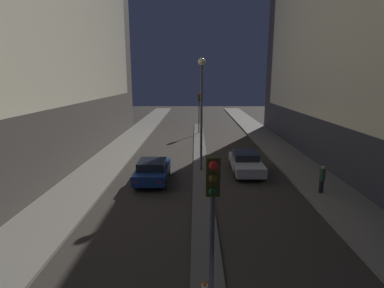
{
  "coord_description": "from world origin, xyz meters",
  "views": [
    {
      "loc": [
        -0.4,
        -3.64,
        6.37
      ],
      "look_at": [
        -0.71,
        23.01,
        0.5
      ],
      "focal_mm": 28.0,
      "sensor_mm": 36.0,
      "label": 1
    }
  ],
  "objects_px": {
    "street_lamp": "(201,97)",
    "car_left_lane": "(153,170)",
    "car_right_lane": "(246,162)",
    "traffic_light_mid": "(199,104)",
    "pedestrian_on_right_sidewalk": "(322,178)",
    "traffic_light_near": "(212,208)",
    "traffic_cone_far": "(205,288)"
  },
  "relations": [
    {
      "from": "traffic_cone_far",
      "to": "traffic_light_near",
      "type": "bearing_deg",
      "value": -84.39
    },
    {
      "from": "traffic_light_near",
      "to": "car_right_lane",
      "type": "xyz_separation_m",
      "value": [
        3.07,
        13.37,
        -2.72
      ]
    },
    {
      "from": "traffic_cone_far",
      "to": "pedestrian_on_right_sidewalk",
      "type": "relative_size",
      "value": 0.4
    },
    {
      "from": "traffic_light_mid",
      "to": "pedestrian_on_right_sidewalk",
      "type": "xyz_separation_m",
      "value": [
        6.59,
        -18.59,
        -2.48
      ]
    },
    {
      "from": "traffic_light_mid",
      "to": "pedestrian_on_right_sidewalk",
      "type": "distance_m",
      "value": 19.88
    },
    {
      "from": "street_lamp",
      "to": "car_left_lane",
      "type": "xyz_separation_m",
      "value": [
        -3.07,
        -2.16,
        -4.38
      ]
    },
    {
      "from": "traffic_light_near",
      "to": "street_lamp",
      "type": "xyz_separation_m",
      "value": [
        0.0,
        13.63,
        1.67
      ]
    },
    {
      "from": "car_left_lane",
      "to": "traffic_light_near",
      "type": "bearing_deg",
      "value": -75.04
    },
    {
      "from": "car_right_lane",
      "to": "car_left_lane",
      "type": "bearing_deg",
      "value": -162.86
    },
    {
      "from": "traffic_light_near",
      "to": "traffic_cone_far",
      "type": "relative_size",
      "value": 7.32
    },
    {
      "from": "traffic_light_near",
      "to": "traffic_cone_far",
      "type": "xyz_separation_m",
      "value": [
        -0.12,
        1.18,
        -3.04
      ]
    },
    {
      "from": "traffic_light_near",
      "to": "traffic_light_mid",
      "type": "distance_m",
      "value": 27.94
    },
    {
      "from": "traffic_cone_far",
      "to": "car_left_lane",
      "type": "relative_size",
      "value": 0.15
    },
    {
      "from": "traffic_light_mid",
      "to": "traffic_cone_far",
      "type": "bearing_deg",
      "value": -90.25
    },
    {
      "from": "traffic_light_mid",
      "to": "car_right_lane",
      "type": "relative_size",
      "value": 1.01
    },
    {
      "from": "traffic_light_mid",
      "to": "pedestrian_on_right_sidewalk",
      "type": "bearing_deg",
      "value": -70.49
    },
    {
      "from": "traffic_light_near",
      "to": "street_lamp",
      "type": "bearing_deg",
      "value": 90.0
    },
    {
      "from": "car_right_lane",
      "to": "pedestrian_on_right_sidewalk",
      "type": "relative_size",
      "value": 2.9
    },
    {
      "from": "traffic_light_mid",
      "to": "street_lamp",
      "type": "relative_size",
      "value": 0.6
    },
    {
      "from": "traffic_light_near",
      "to": "traffic_light_mid",
      "type": "height_order",
      "value": "same"
    },
    {
      "from": "traffic_light_mid",
      "to": "traffic_cone_far",
      "type": "distance_m",
      "value": 26.93
    },
    {
      "from": "car_left_lane",
      "to": "pedestrian_on_right_sidewalk",
      "type": "bearing_deg",
      "value": -12.44
    },
    {
      "from": "car_left_lane",
      "to": "pedestrian_on_right_sidewalk",
      "type": "relative_size",
      "value": 2.67
    },
    {
      "from": "street_lamp",
      "to": "car_right_lane",
      "type": "distance_m",
      "value": 5.36
    },
    {
      "from": "traffic_light_mid",
      "to": "pedestrian_on_right_sidewalk",
      "type": "height_order",
      "value": "traffic_light_mid"
    },
    {
      "from": "street_lamp",
      "to": "traffic_cone_far",
      "type": "distance_m",
      "value": 13.31
    },
    {
      "from": "street_lamp",
      "to": "car_left_lane",
      "type": "distance_m",
      "value": 5.77
    },
    {
      "from": "traffic_light_mid",
      "to": "car_left_lane",
      "type": "height_order",
      "value": "traffic_light_mid"
    },
    {
      "from": "street_lamp",
      "to": "pedestrian_on_right_sidewalk",
      "type": "bearing_deg",
      "value": -33.05
    },
    {
      "from": "car_left_lane",
      "to": "car_right_lane",
      "type": "distance_m",
      "value": 6.42
    },
    {
      "from": "car_left_lane",
      "to": "pedestrian_on_right_sidewalk",
      "type": "height_order",
      "value": "pedestrian_on_right_sidewalk"
    },
    {
      "from": "traffic_light_near",
      "to": "pedestrian_on_right_sidewalk",
      "type": "height_order",
      "value": "traffic_light_near"
    }
  ]
}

